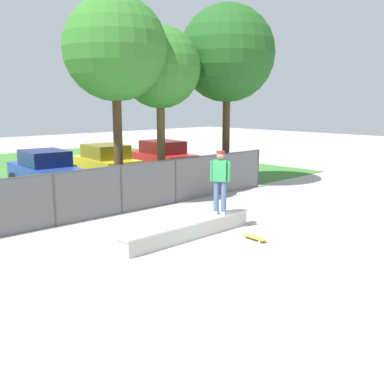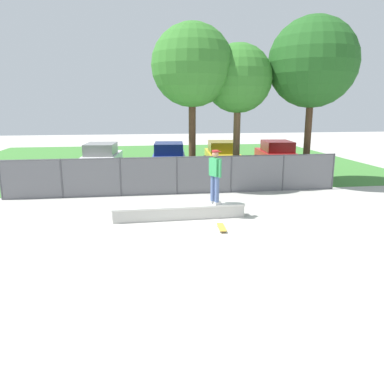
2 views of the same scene
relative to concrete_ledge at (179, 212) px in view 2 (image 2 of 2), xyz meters
name	(u,v)px [view 2 (image 2 of 2)]	position (x,y,z in m)	size (l,w,h in m)	color
ground_plane	(193,228)	(0.31, -1.08, -0.23)	(80.00, 80.00, 0.00)	#ADAAA3
grass_strip	(162,160)	(0.31, 13.90, -0.22)	(26.28, 20.00, 0.02)	#3D7A33
concrete_ledge	(179,212)	(0.00, 0.00, 0.00)	(4.46, 0.60, 0.46)	#B7B5AD
skateboarder	(215,174)	(1.21, 0.00, 1.26)	(0.41, 0.54, 1.84)	beige
skateboard	(222,227)	(1.16, -1.32, -0.16)	(0.27, 0.81, 0.09)	gold
chainlink_fence	(177,174)	(0.31, 3.60, 0.66)	(14.35, 0.07, 1.63)	#4C4C51
tree_near_left	(192,66)	(1.16, 4.97, 5.19)	(3.60, 3.60, 7.26)	#47301E
tree_near_right	(238,79)	(3.30, 5.15, 4.67)	(3.09, 3.09, 6.48)	brown
tree_mid	(313,63)	(6.67, 4.79, 5.39)	(4.04, 4.04, 7.66)	#47301E
car_white	(102,158)	(-3.39, 9.69, 0.61)	(2.32, 4.35, 1.66)	silver
car_blue	(169,157)	(0.45, 9.43, 0.61)	(2.32, 4.35, 1.66)	#233D9E
car_yellow	(222,155)	(3.71, 9.86, 0.61)	(2.32, 4.35, 1.66)	gold
car_red	(276,154)	(7.05, 9.67, 0.61)	(2.32, 4.35, 1.66)	#B21E1E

